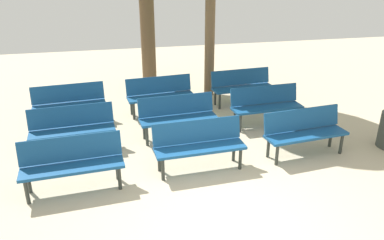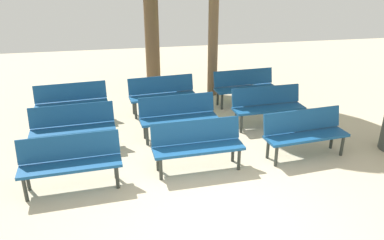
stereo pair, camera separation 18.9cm
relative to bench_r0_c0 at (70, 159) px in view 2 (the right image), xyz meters
name	(u,v)px [view 2 (the right image)]	position (x,y,z in m)	size (l,w,h in m)	color
ground_plane	(226,222)	(2.22, -1.40, -0.50)	(24.00, 24.00, 0.00)	#BCAD8E
bench_r0_c0	(70,159)	(0.00, 0.00, 0.00)	(1.63, 0.59, 0.87)	navy
bench_r0_c1	(197,143)	(2.13, 0.20, 0.00)	(1.62, 0.55, 0.87)	navy
bench_r0_c2	(305,131)	(4.21, 0.29, 0.00)	(1.64, 0.64, 0.87)	navy
bench_r1_c0	(73,125)	(-0.09, 1.44, 0.00)	(1.63, 0.59, 0.87)	navy
bench_r1_c1	(178,114)	(2.02, 1.59, 0.00)	(1.63, 0.59, 0.87)	navy
bench_r1_c2	(268,104)	(4.07, 1.79, 0.00)	(1.62, 0.56, 0.87)	navy
bench_r2_c0	(71,101)	(-0.24, 2.89, 0.00)	(1.64, 0.62, 0.87)	navy
bench_r2_c1	(162,93)	(1.87, 3.04, 0.00)	(1.64, 0.63, 0.87)	navy
bench_r2_c2	(245,85)	(4.02, 3.23, 0.00)	(1.63, 0.61, 0.87)	navy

